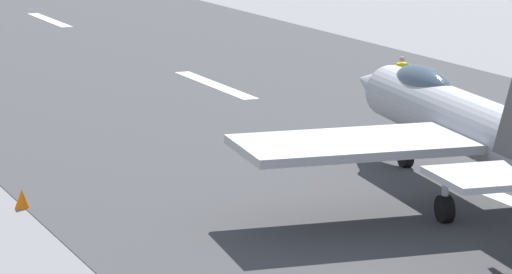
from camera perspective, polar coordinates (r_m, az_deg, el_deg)
The scene contains 3 objects.
fighter_jet at distance 38.17m, azimuth 9.32°, elevation 0.56°, with size 16.83×14.55×5.53m.
crew_person at distance 55.69m, azimuth 6.25°, elevation 2.57°, with size 0.31×0.70×1.71m.
marker_cone_mid at distance 38.21m, azimuth -9.97°, elevation -2.62°, with size 0.44×0.44×0.55m, color orange.
Camera 1 is at (-29.32, 21.93, 9.58)m, focal length 93.55 mm.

